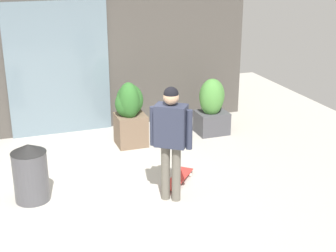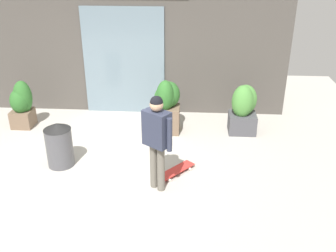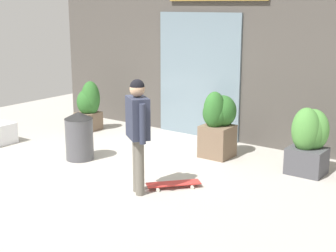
# 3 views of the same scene
# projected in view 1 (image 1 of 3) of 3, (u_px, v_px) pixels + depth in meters

# --- Properties ---
(ground_plane) EXTENTS (12.00, 12.00, 0.00)m
(ground_plane) POSITION_uv_depth(u_px,v_px,m) (92.00, 194.00, 7.38)
(ground_plane) COLOR #B2ADA3
(building_facade) EXTENTS (7.76, 0.31, 3.76)m
(building_facade) POSITION_uv_depth(u_px,v_px,m) (57.00, 38.00, 9.34)
(building_facade) COLOR #4C4742
(building_facade) RESTS_ON ground_plane
(skateboarder) EXTENTS (0.52, 0.47, 1.71)m
(skateboarder) POSITION_uv_depth(u_px,v_px,m) (171.00, 132.00, 6.88)
(skateboarder) COLOR #666056
(skateboarder) RESTS_ON ground_plane
(skateboard) EXTENTS (0.72, 0.77, 0.08)m
(skateboard) POSITION_uv_depth(u_px,v_px,m) (178.00, 179.00, 7.73)
(skateboard) COLOR red
(skateboard) RESTS_ON ground_plane
(planter_box_right) EXTENTS (0.56, 0.67, 1.22)m
(planter_box_right) POSITION_uv_depth(u_px,v_px,m) (130.00, 110.00, 9.02)
(planter_box_right) COLOR brown
(planter_box_right) RESTS_ON ground_plane
(planter_box_mid) EXTENTS (0.60, 0.62, 1.12)m
(planter_box_mid) POSITION_uv_depth(u_px,v_px,m) (212.00, 103.00, 9.65)
(planter_box_mid) COLOR #47474C
(planter_box_mid) RESTS_ON ground_plane
(trash_bin) EXTENTS (0.51, 0.51, 0.88)m
(trash_bin) POSITION_uv_depth(u_px,v_px,m) (30.00, 172.00, 7.07)
(trash_bin) COLOR #4C4C51
(trash_bin) RESTS_ON ground_plane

